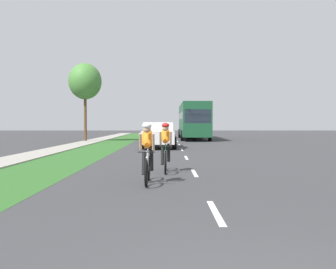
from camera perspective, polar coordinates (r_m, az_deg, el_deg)
The scene contains 9 objects.
ground_plane at distance 22.74m, azimuth 2.37°, elevation -2.21°, with size 120.00×120.00×0.00m, color #38383A.
grass_verge at distance 23.13m, azimuth -10.54°, elevation -2.16°, with size 2.81×70.00×0.01m, color #2D6026.
sidewalk_concrete at distance 23.67m, azimuth -15.98°, elevation -2.10°, with size 1.75×70.00×0.10m, color #9E998E.
lane_markings_center at distance 26.73m, azimuth 2.06°, elevation -1.61°, with size 0.12×52.71×0.01m.
cyclist_lead at distance 9.35m, azimuth -2.98°, elevation -2.84°, with size 0.42×1.72×1.58m.
cyclist_trailing at distance 11.59m, azimuth -0.12°, elevation -1.96°, with size 0.42×1.72×1.58m.
pickup_white at distance 23.29m, azimuth -1.20°, elevation -0.07°, with size 2.22×5.10×1.64m.
bus_dark_green at distance 36.55m, azimuth 4.24°, elevation 2.38°, with size 2.78×11.60×3.48m.
street_tree_near at distance 32.79m, azimuth -12.61°, elevation 8.09°, with size 2.85×2.85×6.81m.
Camera 1 is at (-0.83, -2.67, 1.55)m, focal length 38.83 mm.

